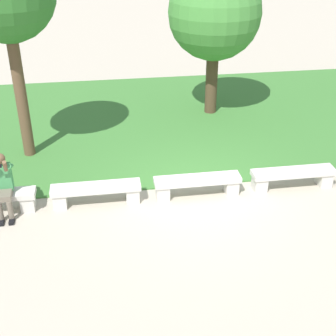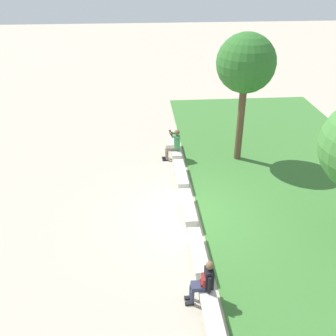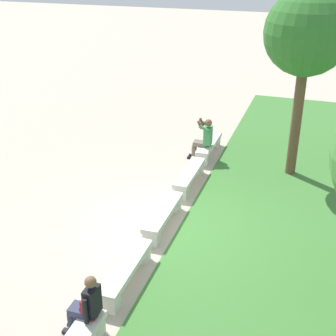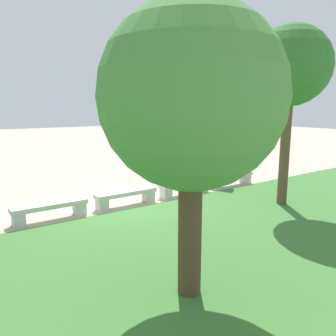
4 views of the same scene
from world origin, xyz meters
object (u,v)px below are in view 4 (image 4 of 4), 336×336
at_px(bench_near, 185,186).
at_px(bench_far, 50,209).
at_px(tree_right_background, 192,99).
at_px(bench_main, 231,178).
at_px(tree_behind_wall, 290,68).
at_px(bench_mid, 126,196).
at_px(person_photographer, 223,167).

distance_m(bench_near, bench_far, 4.40).
height_order(bench_near, tree_right_background, tree_right_background).
relative_size(bench_main, tree_behind_wall, 0.37).
distance_m(bench_mid, tree_behind_wall, 5.91).
distance_m(bench_mid, tree_right_background, 5.61).
distance_m(bench_far, tree_right_background, 5.48).
distance_m(bench_main, bench_near, 2.20).
relative_size(bench_mid, person_photographer, 1.44).
xyz_separation_m(bench_near, tree_behind_wall, (-1.67, 2.58, 3.66)).
relative_size(bench_far, tree_behind_wall, 0.37).
bearing_deg(tree_behind_wall, person_photographer, -93.64).
bearing_deg(bench_mid, person_photographer, -178.90).
relative_size(bench_near, tree_behind_wall, 0.37).
relative_size(bench_main, bench_far, 1.00).
bearing_deg(tree_right_background, tree_behind_wall, -157.96).
xyz_separation_m(bench_mid, person_photographer, (-4.04, -0.08, 0.44)).
height_order(bench_main, bench_near, same).
relative_size(bench_main, person_photographer, 1.44).
distance_m(bench_mid, person_photographer, 4.06).
height_order(bench_mid, tree_behind_wall, tree_behind_wall).
distance_m(bench_near, person_photographer, 1.89).
bearing_deg(bench_far, tree_right_background, 99.52).
bearing_deg(person_photographer, bench_main, 167.99).
distance_m(bench_far, tree_behind_wall, 7.54).
height_order(tree_behind_wall, tree_right_background, tree_behind_wall).
relative_size(bench_near, person_photographer, 1.44).
bearing_deg(tree_right_background, bench_mid, -106.64).
xyz_separation_m(bench_near, bench_mid, (2.20, 0.00, 0.00)).
bearing_deg(tree_right_background, bench_main, -140.94).
height_order(bench_main, tree_behind_wall, tree_behind_wall).
distance_m(person_photographer, tree_behind_wall, 4.18).
xyz_separation_m(bench_near, person_photographer, (-1.84, -0.08, 0.44)).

